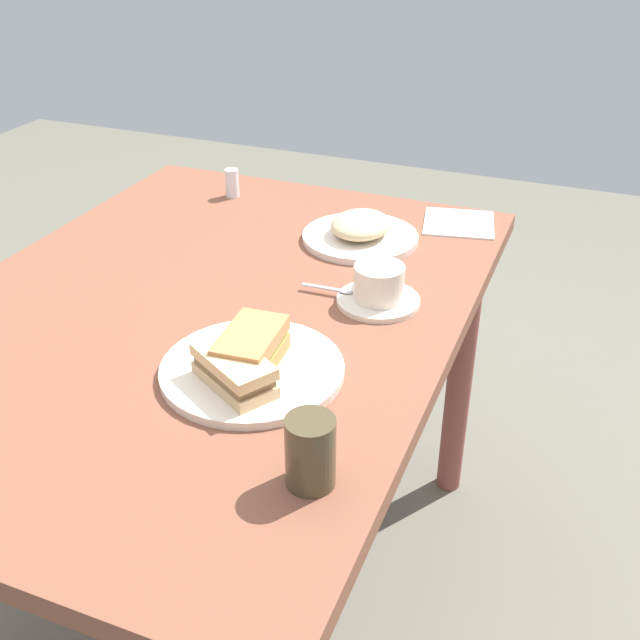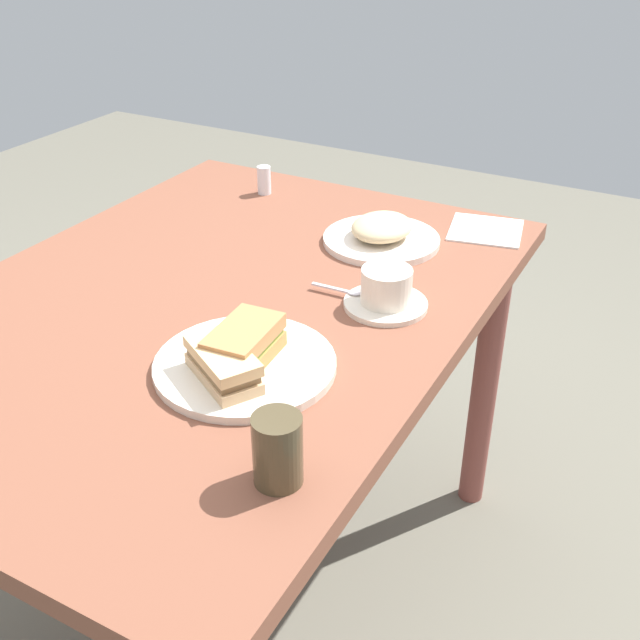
{
  "view_description": "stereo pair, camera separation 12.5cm",
  "coord_description": "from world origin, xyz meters",
  "px_view_note": "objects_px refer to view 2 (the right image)",
  "views": [
    {
      "loc": [
        1.02,
        0.64,
        1.44
      ],
      "look_at": [
        0.02,
        0.24,
        0.8
      ],
      "focal_mm": 42.86,
      "sensor_mm": 36.0,
      "label": 1
    },
    {
      "loc": [
        0.97,
        0.75,
        1.44
      ],
      "look_at": [
        0.02,
        0.24,
        0.8
      ],
      "focal_mm": 42.86,
      "sensor_mm": 36.0,
      "label": 2
    }
  ],
  "objects_px": {
    "salt_shaker": "(264,180)",
    "napkin": "(486,230)",
    "dining_table": "(215,345)",
    "sandwich_front": "(244,344)",
    "sandwich_plate": "(245,365)",
    "drinking_glass": "(278,450)",
    "coffee_cup": "(386,285)",
    "coffee_saucer": "(386,304)",
    "sandwich_back": "(223,364)",
    "side_plate": "(381,240)",
    "spoon": "(345,291)"
  },
  "relations": [
    {
      "from": "spoon",
      "to": "napkin",
      "type": "relative_size",
      "value": 0.66
    },
    {
      "from": "sandwich_front",
      "to": "drinking_glass",
      "type": "distance_m",
      "value": 0.26
    },
    {
      "from": "dining_table",
      "to": "salt_shaker",
      "type": "relative_size",
      "value": 18.82
    },
    {
      "from": "sandwich_back",
      "to": "spoon",
      "type": "distance_m",
      "value": 0.34
    },
    {
      "from": "sandwich_plate",
      "to": "napkin",
      "type": "relative_size",
      "value": 1.89
    },
    {
      "from": "sandwich_plate",
      "to": "spoon",
      "type": "bearing_deg",
      "value": 173.68
    },
    {
      "from": "coffee_saucer",
      "to": "coffee_cup",
      "type": "relative_size",
      "value": 1.39
    },
    {
      "from": "sandwich_front",
      "to": "napkin",
      "type": "xyz_separation_m",
      "value": [
        -0.68,
        0.17,
        -0.04
      ]
    },
    {
      "from": "coffee_cup",
      "to": "spoon",
      "type": "xyz_separation_m",
      "value": [
        0.0,
        -0.08,
        -0.03
      ]
    },
    {
      "from": "sandwich_plate",
      "to": "coffee_cup",
      "type": "distance_m",
      "value": 0.31
    },
    {
      "from": "sandwich_plate",
      "to": "sandwich_back",
      "type": "bearing_deg",
      "value": -1.54
    },
    {
      "from": "salt_shaker",
      "to": "napkin",
      "type": "bearing_deg",
      "value": 94.05
    },
    {
      "from": "dining_table",
      "to": "sandwich_back",
      "type": "distance_m",
      "value": 0.31
    },
    {
      "from": "dining_table",
      "to": "sandwich_back",
      "type": "xyz_separation_m",
      "value": [
        0.22,
        0.18,
        0.14
      ]
    },
    {
      "from": "sandwich_plate",
      "to": "side_plate",
      "type": "distance_m",
      "value": 0.52
    },
    {
      "from": "sandwich_back",
      "to": "drinking_glass",
      "type": "height_order",
      "value": "drinking_glass"
    },
    {
      "from": "sandwich_back",
      "to": "side_plate",
      "type": "bearing_deg",
      "value": -179.46
    },
    {
      "from": "coffee_cup",
      "to": "salt_shaker",
      "type": "relative_size",
      "value": 1.61
    },
    {
      "from": "dining_table",
      "to": "coffee_cup",
      "type": "bearing_deg",
      "value": 112.64
    },
    {
      "from": "sandwich_back",
      "to": "coffee_cup",
      "type": "xyz_separation_m",
      "value": [
        -0.34,
        0.11,
        0.0
      ]
    },
    {
      "from": "napkin",
      "to": "drinking_glass",
      "type": "distance_m",
      "value": 0.88
    },
    {
      "from": "sandwich_front",
      "to": "spoon",
      "type": "relative_size",
      "value": 1.42
    },
    {
      "from": "dining_table",
      "to": "coffee_cup",
      "type": "height_order",
      "value": "coffee_cup"
    },
    {
      "from": "sandwich_front",
      "to": "drinking_glass",
      "type": "bearing_deg",
      "value": 42.42
    },
    {
      "from": "side_plate",
      "to": "drinking_glass",
      "type": "distance_m",
      "value": 0.74
    },
    {
      "from": "dining_table",
      "to": "sandwich_front",
      "type": "relative_size",
      "value": 8.94
    },
    {
      "from": "sandwich_plate",
      "to": "coffee_saucer",
      "type": "distance_m",
      "value": 0.3
    },
    {
      "from": "dining_table",
      "to": "side_plate",
      "type": "relative_size",
      "value": 5.17
    },
    {
      "from": "coffee_saucer",
      "to": "coffee_cup",
      "type": "distance_m",
      "value": 0.04
    },
    {
      "from": "salt_shaker",
      "to": "sandwich_back",
      "type": "bearing_deg",
      "value": 27.71
    },
    {
      "from": "sandwich_plate",
      "to": "salt_shaker",
      "type": "xyz_separation_m",
      "value": [
        -0.65,
        -0.37,
        0.03
      ]
    },
    {
      "from": "sandwich_plate",
      "to": "sandwich_front",
      "type": "xyz_separation_m",
      "value": [
        -0.0,
        -0.0,
        0.04
      ]
    },
    {
      "from": "sandwich_front",
      "to": "coffee_saucer",
      "type": "xyz_separation_m",
      "value": [
        -0.28,
        0.11,
        -0.04
      ]
    },
    {
      "from": "side_plate",
      "to": "drinking_glass",
      "type": "relative_size",
      "value": 2.47
    },
    {
      "from": "sandwich_front",
      "to": "coffee_saucer",
      "type": "bearing_deg",
      "value": 157.9
    },
    {
      "from": "drinking_glass",
      "to": "sandwich_front",
      "type": "bearing_deg",
      "value": -137.58
    },
    {
      "from": "sandwich_front",
      "to": "sandwich_back",
      "type": "xyz_separation_m",
      "value": [
        0.06,
        0.0,
        -0.0
      ]
    },
    {
      "from": "sandwich_plate",
      "to": "drinking_glass",
      "type": "height_order",
      "value": "drinking_glass"
    },
    {
      "from": "dining_table",
      "to": "sandwich_front",
      "type": "distance_m",
      "value": 0.28
    },
    {
      "from": "sandwich_front",
      "to": "salt_shaker",
      "type": "xyz_separation_m",
      "value": [
        -0.64,
        -0.37,
        -0.01
      ]
    },
    {
      "from": "sandwich_plate",
      "to": "salt_shaker",
      "type": "distance_m",
      "value": 0.75
    },
    {
      "from": "coffee_cup",
      "to": "spoon",
      "type": "bearing_deg",
      "value": -87.42
    },
    {
      "from": "coffee_cup",
      "to": "drinking_glass",
      "type": "xyz_separation_m",
      "value": [
        0.47,
        0.07,
        0.01
      ]
    },
    {
      "from": "sandwich_front",
      "to": "napkin",
      "type": "relative_size",
      "value": 0.93
    },
    {
      "from": "napkin",
      "to": "dining_table",
      "type": "bearing_deg",
      "value": -33.43
    },
    {
      "from": "dining_table",
      "to": "napkin",
      "type": "bearing_deg",
      "value": 146.57
    },
    {
      "from": "dining_table",
      "to": "drinking_glass",
      "type": "height_order",
      "value": "drinking_glass"
    },
    {
      "from": "sandwich_front",
      "to": "sandwich_back",
      "type": "distance_m",
      "value": 0.06
    },
    {
      "from": "sandwich_front",
      "to": "napkin",
      "type": "distance_m",
      "value": 0.7
    },
    {
      "from": "side_plate",
      "to": "napkin",
      "type": "relative_size",
      "value": 1.61
    }
  ]
}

